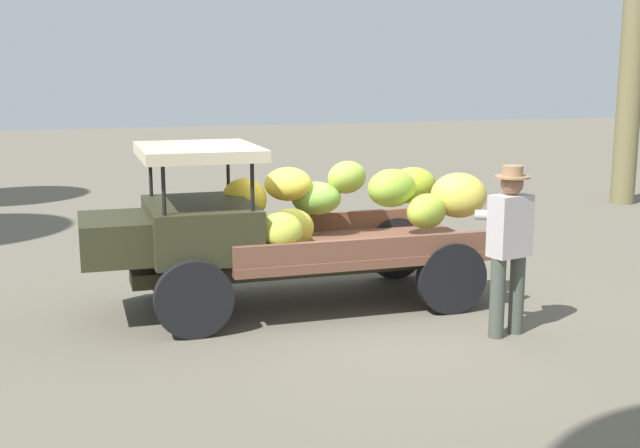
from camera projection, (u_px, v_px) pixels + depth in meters
name	position (u px, v px, depth m)	size (l,w,h in m)	color
ground_plane	(339.00, 303.00, 9.21)	(60.00, 60.00, 0.00)	#635D4E
truck	(278.00, 226.00, 8.91)	(4.52, 1.80, 1.83)	#2F301C
farmer	(509.00, 240.00, 7.93)	(0.53, 0.49, 1.71)	#454B42
wooden_crate	(448.00, 252.00, 10.77)	(0.51, 0.52, 0.46)	#8E613E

